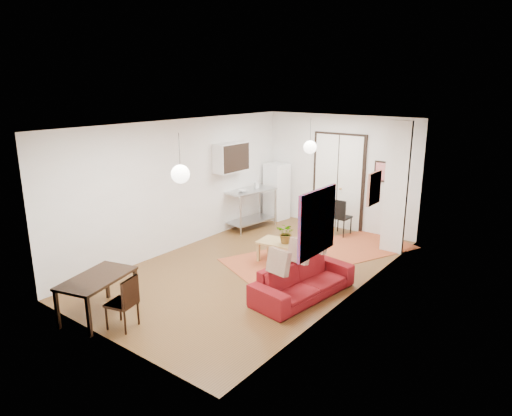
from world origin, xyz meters
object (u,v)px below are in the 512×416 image
Objects in this scene: kitchen_counter at (251,203)px; black_side_chair at (343,213)px; fridge at (277,191)px; dining_chair_far at (126,297)px; dining_table at (97,281)px; coffee_table at (282,245)px; sofa at (303,280)px; dining_chair_near at (126,297)px.

black_side_chair is (2.15, 0.98, -0.13)m from kitchen_counter.
dining_chair_far is at bearing -68.41° from fridge.
kitchen_counter is 2.36m from black_side_chair.
kitchen_counter is at bearing -84.73° from fridge.
fridge is 1.13× the size of dining_table.
coffee_table is 0.76× the size of kitchen_counter.
sofa is at bearing 131.77° from dining_chair_far.
dining_chair_far is at bearing 0.00° from dining_chair_near.
sofa is 2.42× the size of dining_chair_near.
dining_chair_far reaches higher than dining_table.
dining_chair_near is at bearing 7.73° from dining_table.
kitchen_counter is 1.51× the size of black_side_chair.
black_side_chair is at bearing 79.07° from dining_table.
dining_chair_near reaches higher than dining_table.
dining_table is at bearing -97.43° from dining_chair_near.
sofa is at bearing 108.58° from black_side_chair.
dining_table is 0.62m from dining_chair_far.
fridge is 2.11m from black_side_chair.
fridge reaches higher than black_side_chair.
dining_table is (-2.24, -2.60, 0.30)m from sofa.
sofa is 1.61m from coffee_table.
dining_chair_near is at bearing 154.93° from sofa.
dining_chair_near is (-1.64, -2.52, 0.18)m from sofa.
kitchen_counter is 5.35m from dining_chair_far.
dining_chair_near is (1.50, -6.22, -0.29)m from fridge.
coffee_table is at bearing 157.56° from dining_chair_far.
dining_chair_far is (-0.46, -3.61, 0.09)m from coffee_table.
black_side_chair reaches higher than dining_chair_near.
black_side_chair is (1.19, 6.17, -0.06)m from dining_table.
dining_table is 1.62× the size of dining_chair_near.
dining_table is 0.62m from dining_chair_near.
dining_chair_far is at bearing -97.28° from coffee_table.
fridge is at bearing 126.95° from coffee_table.
sofa is 2.42× the size of dining_chair_far.
sofa is at bearing 49.26° from dining_table.
kitchen_counter reaches higher than dining_chair_near.
sofa is at bearing -31.05° from kitchen_counter.
dining_chair_near is (-0.46, -3.61, 0.09)m from coffee_table.
fridge is at bearing -1.25° from black_side_chair.
fridge reaches higher than coffee_table.
kitchen_counter is 1.67× the size of dining_chair_near.
dining_table is at bearing -106.05° from coffee_table.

